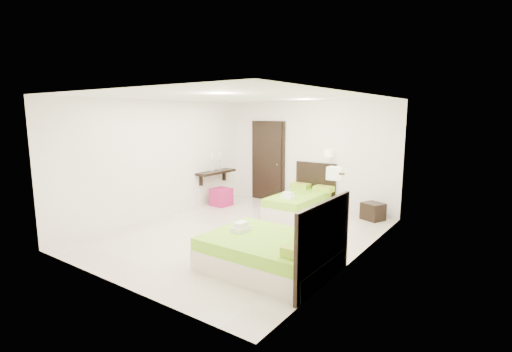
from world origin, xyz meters
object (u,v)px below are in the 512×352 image
Objects in this scene: nightstand at (373,211)px; ottoman at (221,197)px; bed_single at (300,202)px; bed_double at (273,252)px.

nightstand is 3.69m from ottoman.
bed_double reaches higher than bed_single.
ottoman is at bearing 141.15° from bed_double.
nightstand is at bearing 14.61° from ottoman.
ottoman is at bearing -166.63° from bed_single.
ottoman is at bearing -142.37° from nightstand.
bed_double is at bearing -72.88° from nightstand.
ottoman reaches higher than nightstand.
bed_single is 1.62m from nightstand.
nightstand is (1.56, 0.45, -0.09)m from bed_single.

